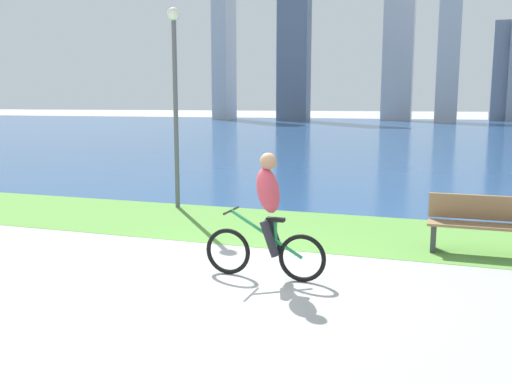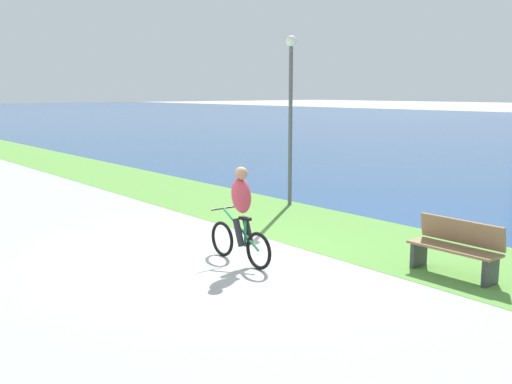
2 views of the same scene
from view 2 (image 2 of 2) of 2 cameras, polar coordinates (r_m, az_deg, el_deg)
ground_plane at (r=10.67m, az=-5.04°, el=-6.32°), size 300.00×300.00×0.00m
grass_strip_bayside at (r=12.77m, az=7.62°, el=-3.68°), size 120.00×3.14×0.01m
cyclist_lead at (r=10.13m, az=-1.46°, el=-2.28°), size 1.67×0.52×1.67m
bench_near_path at (r=10.07m, az=18.60°, el=-5.10°), size 1.50×0.47×0.90m
lamppost_tall at (r=15.29m, az=3.34°, el=9.07°), size 0.28×0.28×4.31m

